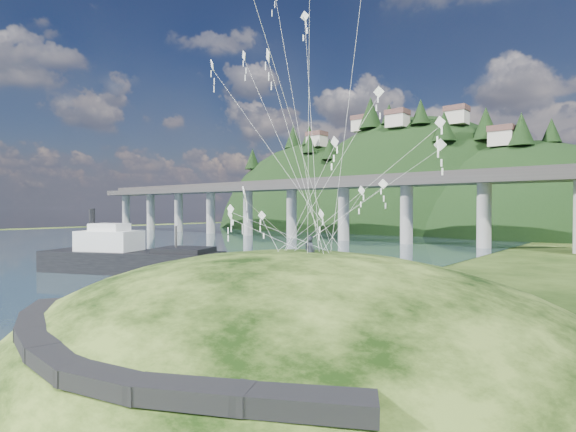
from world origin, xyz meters
The scene contains 10 objects.
ground centered at (0.00, 0.00, 0.00)m, with size 320.00×320.00×0.00m, color black.
water centered at (-72.00, 30.00, 0.01)m, with size 240.00×240.00×0.00m, color #2F4857.
grass_hill centered at (8.00, 2.00, -1.50)m, with size 36.00×32.00×13.00m.
footpath centered at (7.46, -9.74, 2.08)m, with size 22.29×5.84×0.83m.
bridge centered at (-26.46, 70.07, 9.70)m, with size 160.00×11.00×15.00m.
far_ridge centered at (-43.58, 122.17, -7.44)m, with size 153.00×70.00×94.50m.
work_barge centered at (-23.60, 10.15, 1.88)m, with size 21.95×14.06×7.50m.
wooden_dock centered at (-4.73, 6.61, 0.45)m, with size 14.33×6.25×1.02m.
kite_flyers centered at (7.62, 3.76, 5.84)m, with size 2.08×2.35×1.86m.
kite_swarm centered at (6.18, 4.92, 14.51)m, with size 17.02×15.15×21.21m.
Camera 1 is at (24.05, -18.35, 7.55)m, focal length 28.00 mm.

